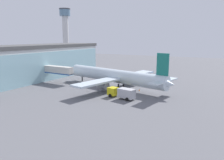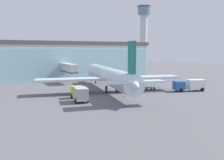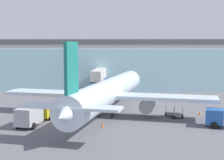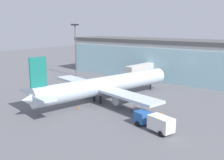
{
  "view_description": "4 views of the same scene",
  "coord_description": "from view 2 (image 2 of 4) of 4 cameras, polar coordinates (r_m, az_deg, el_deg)",
  "views": [
    {
      "loc": [
        -54.57,
        -24.15,
        14.72
      ],
      "look_at": [
        1.88,
        5.41,
        2.28
      ],
      "focal_mm": 35.0,
      "sensor_mm": 36.0,
      "label": 1
    },
    {
      "loc": [
        -25.76,
        -47.49,
        9.46
      ],
      "look_at": [
        3.28,
        4.93,
        2.55
      ],
      "focal_mm": 42.0,
      "sensor_mm": 36.0,
      "label": 2
    },
    {
      "loc": [
        3.19,
        -43.25,
        10.4
      ],
      "look_at": [
        2.73,
        6.51,
        5.11
      ],
      "focal_mm": 50.0,
      "sensor_mm": 36.0,
      "label": 3
    },
    {
      "loc": [
        36.81,
        -39.92,
        16.51
      ],
      "look_at": [
        3.54,
        5.27,
        4.73
      ],
      "focal_mm": 42.0,
      "sensor_mm": 36.0,
      "label": 4
    }
  ],
  "objects": [
    {
      "name": "jet_bridge",
      "position": [
        77.63,
        -9.72,
        2.57
      ],
      "size": [
        3.22,
        14.22,
        5.53
      ],
      "rotation": [
        0.0,
        0.0,
        1.5
      ],
      "color": "beige",
      "rests_on": "ground"
    },
    {
      "name": "safety_cone_nose",
      "position": [
        52.74,
        2.8,
        -3.46
      ],
      "size": [
        0.36,
        0.36,
        0.55
      ],
      "primitive_type": "cone",
      "color": "orange",
      "rests_on": "ground"
    },
    {
      "name": "control_tower",
      "position": [
        142.79,
        6.93,
        10.58
      ],
      "size": [
        6.97,
        6.97,
        32.55
      ],
      "color": "silver",
      "rests_on": "ground"
    },
    {
      "name": "catering_truck",
      "position": [
        49.29,
        -7.07,
        -2.8
      ],
      "size": [
        3.73,
        7.6,
        2.65
      ],
      "rotation": [
        0.0,
        0.0,
        1.36
      ],
      "color": "yellow",
      "rests_on": "ground"
    },
    {
      "name": "ground",
      "position": [
        54.85,
        -0.51,
        -3.35
      ],
      "size": [
        240.0,
        240.0,
        0.0
      ],
      "primitive_type": "plane",
      "color": "slate"
    },
    {
      "name": "fuel_truck",
      "position": [
        62.77,
        16.7,
        -1.02
      ],
      "size": [
        7.62,
        4.27,
        2.65
      ],
      "rotation": [
        0.0,
        0.0,
        2.84
      ],
      "color": "#2659A5",
      "rests_on": "ground"
    },
    {
      "name": "baggage_cart",
      "position": [
        63.26,
        8.04,
        -1.63
      ],
      "size": [
        2.47,
        3.18,
        1.5
      ],
      "rotation": [
        0.0,
        0.0,
        1.92
      ],
      "color": "slate",
      "rests_on": "ground"
    },
    {
      "name": "airplane",
      "position": [
        59.27,
        -0.66,
        0.77
      ],
      "size": [
        32.3,
        38.06,
        10.95
      ],
      "rotation": [
        0.0,
        0.0,
        1.33
      ],
      "color": "silver",
      "rests_on": "ground"
    },
    {
      "name": "terminal_building",
      "position": [
        88.32,
        -12.05,
        4.25
      ],
      "size": [
        63.86,
        16.22,
        12.18
      ],
      "rotation": [
        0.0,
        0.0,
        -0.02
      ],
      "color": "#BABABA",
      "rests_on": "ground"
    },
    {
      "name": "safety_cone_wingtip",
      "position": [
        66.99,
        10.17,
        -1.41
      ],
      "size": [
        0.36,
        0.36,
        0.55
      ],
      "primitive_type": "cone",
      "color": "orange",
      "rests_on": "ground"
    }
  ]
}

